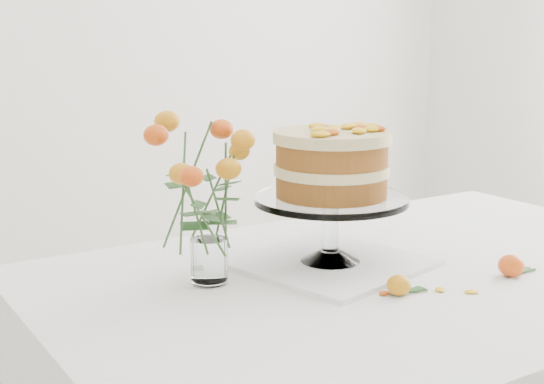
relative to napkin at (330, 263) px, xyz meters
The scene contains 9 objects.
table 0.16m from the napkin, 42.43° to the right, with size 1.43×0.93×0.76m.
napkin is the anchor object (origin of this frame).
cake_stand 0.19m from the napkin, 63.43° to the left, with size 0.31×0.31×0.28m.
rose_vase 0.33m from the napkin, behind, with size 0.26×0.26×0.35m.
loose_rose_near 0.21m from the napkin, 89.85° to the right, with size 0.08×0.04×0.04m.
loose_rose_far 0.36m from the napkin, 43.18° to the right, with size 0.09×0.05×0.04m.
stray_petal_a 0.19m from the napkin, 96.00° to the right, with size 0.03×0.02×0.00m, color yellow.
stray_petal_b 0.24m from the napkin, 70.95° to the right, with size 0.03×0.02×0.00m, color yellow.
stray_petal_c 0.30m from the napkin, 66.16° to the right, with size 0.03×0.02×0.00m, color yellow.
Camera 1 is at (-1.00, -1.09, 1.23)m, focal length 50.00 mm.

